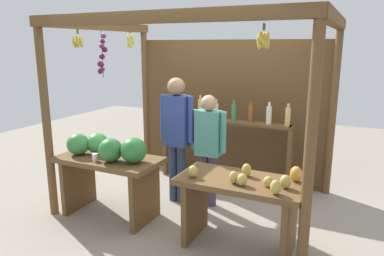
{
  "coord_description": "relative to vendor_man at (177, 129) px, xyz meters",
  "views": [
    {
      "loc": [
        1.89,
        -4.15,
        2.1
      ],
      "look_at": [
        0.0,
        -0.22,
        1.09
      ],
      "focal_mm": 33.72,
      "sensor_mm": 36.0,
      "label": 1
    }
  ],
  "objects": [
    {
      "name": "bottle_shelf_unit",
      "position": [
        0.34,
        0.9,
        -0.2
      ],
      "size": [
        2.03,
        0.22,
        1.35
      ],
      "color": "brown",
      "rests_on": "ground"
    },
    {
      "name": "vendor_man",
      "position": [
        0.0,
        0.0,
        0.0
      ],
      "size": [
        0.48,
        0.23,
        1.69
      ],
      "rotation": [
        0.0,
        0.0,
        0.18
      ],
      "color": "navy",
      "rests_on": "ground"
    },
    {
      "name": "vendor_woman",
      "position": [
        0.42,
        0.07,
        -0.14
      ],
      "size": [
        0.48,
        0.2,
        1.48
      ],
      "rotation": [
        0.0,
        0.0,
        -0.19
      ],
      "color": "#463A47",
      "rests_on": "ground"
    },
    {
      "name": "ground_plane",
      "position": [
        0.29,
        0.08,
        -1.02
      ],
      "size": [
        12.0,
        12.0,
        0.0
      ],
      "primitive_type": "plane",
      "color": "gray",
      "rests_on": "ground"
    },
    {
      "name": "market_stall",
      "position": [
        0.29,
        0.58,
        0.4
      ],
      "size": [
        3.17,
        2.29,
        2.42
      ],
      "color": "brown",
      "rests_on": "ground"
    },
    {
      "name": "fruit_counter_left",
      "position": [
        -0.54,
        -0.75,
        -0.31
      ],
      "size": [
        1.28,
        0.64,
        1.06
      ],
      "color": "brown",
      "rests_on": "ground"
    },
    {
      "name": "fruit_counter_right",
      "position": [
        1.15,
        -0.74,
        -0.45
      ],
      "size": [
        1.28,
        0.64,
        0.92
      ],
      "color": "brown",
      "rests_on": "ground"
    }
  ]
}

